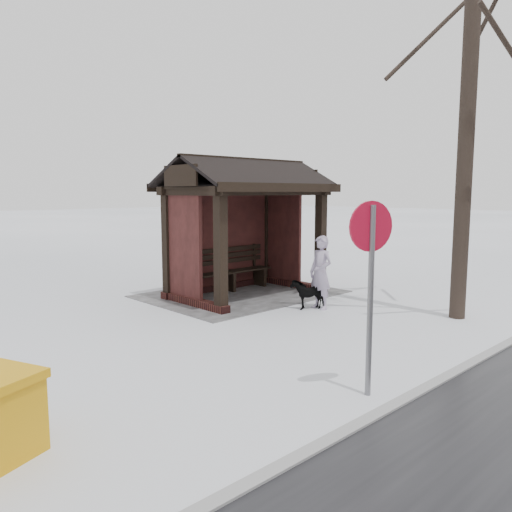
{
  "coord_description": "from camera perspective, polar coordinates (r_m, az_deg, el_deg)",
  "views": [
    {
      "loc": [
        7.51,
        8.24,
        2.33
      ],
      "look_at": [
        0.47,
        0.8,
        1.02
      ],
      "focal_mm": 35.0,
      "sensor_mm": 36.0,
      "label": 1
    }
  ],
  "objects": [
    {
      "name": "bus_shelter",
      "position": [
        11.27,
        -1.61,
        6.43
      ],
      "size": [
        3.6,
        2.4,
        3.09
      ],
      "color": "#371514",
      "rests_on": "ground"
    },
    {
      "name": "ground",
      "position": [
        11.39,
        -1.04,
        -4.53
      ],
      "size": [
        120.0,
        120.0,
        0.0
      ],
      "primitive_type": "plane",
      "color": "white",
      "rests_on": "ground"
    },
    {
      "name": "dog",
      "position": [
        10.17,
        6.06,
        -4.29
      ],
      "size": [
        0.78,
        0.56,
        0.6
      ],
      "primitive_type": "imported",
      "rotation": [
        0.0,
        0.0,
        1.2
      ],
      "color": "black",
      "rests_on": "ground"
    },
    {
      "name": "trampled_patch",
      "position": [
        11.53,
        -1.71,
        -4.34
      ],
      "size": [
        4.2,
        3.2,
        0.02
      ],
      "primitive_type": "cube",
      "color": "gray",
      "rests_on": "ground"
    },
    {
      "name": "road_sign",
      "position": [
        5.74,
        12.94,
        0.02
      ],
      "size": [
        0.55,
        0.21,
        2.24
      ],
      "rotation": [
        0.0,
        0.0,
        -0.33
      ],
      "color": "slate",
      "rests_on": "ground"
    },
    {
      "name": "pedestrian",
      "position": [
        10.08,
        7.41,
        -1.87
      ],
      "size": [
        0.4,
        0.57,
        1.48
      ],
      "primitive_type": "imported",
      "rotation": [
        0.0,
        0.0,
        1.48
      ],
      "color": "#B2A2BE",
      "rests_on": "ground"
    },
    {
      "name": "kerb",
      "position": [
        8.33,
        25.82,
        -9.66
      ],
      "size": [
        120.0,
        0.15,
        0.06
      ],
      "primitive_type": "cube",
      "color": "gray",
      "rests_on": "ground"
    }
  ]
}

